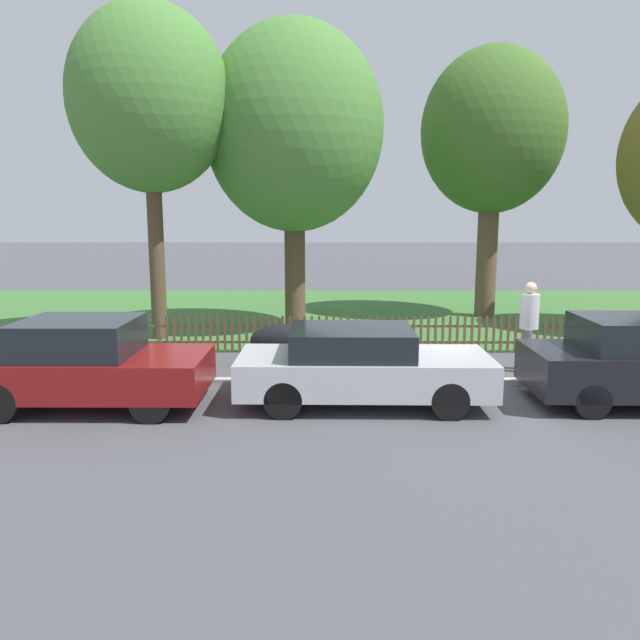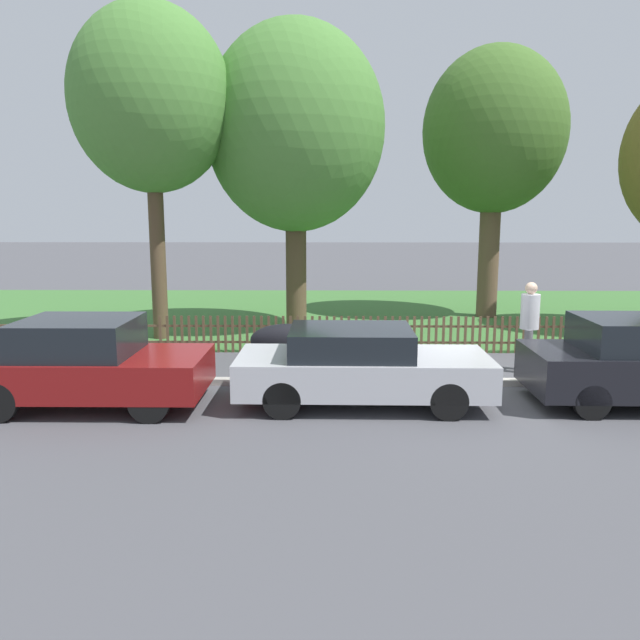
{
  "view_description": "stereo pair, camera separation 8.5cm",
  "coord_description": "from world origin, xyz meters",
  "px_view_note": "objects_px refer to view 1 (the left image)",
  "views": [
    {
      "loc": [
        -2.87,
        -11.44,
        3.23
      ],
      "look_at": [
        -2.95,
        1.01,
        1.1
      ],
      "focal_mm": 35.0,
      "sensor_mm": 36.0,
      "label": 1
    },
    {
      "loc": [
        -2.79,
        -11.43,
        3.23
      ],
      "look_at": [
        -2.95,
        1.01,
        1.1
      ],
      "focal_mm": 35.0,
      "sensor_mm": 36.0,
      "label": 2
    }
  ],
  "objects_px": {
    "parked_car_navy_estate": "(361,365)",
    "covered_motorcycle": "(290,341)",
    "tree_behind_motorcycle": "(294,129)",
    "pedestrian_by_lamp": "(529,321)",
    "parked_car_black_saloon": "(89,363)",
    "tree_nearest_kerb": "(150,100)",
    "tree_mid_park": "(492,133)"
  },
  "relations": [
    {
      "from": "parked_car_navy_estate",
      "to": "tree_nearest_kerb",
      "type": "xyz_separation_m",
      "value": [
        -4.93,
        5.69,
        5.31
      ]
    },
    {
      "from": "parked_car_navy_estate",
      "to": "covered_motorcycle",
      "type": "height_order",
      "value": "parked_car_navy_estate"
    },
    {
      "from": "tree_behind_motorcycle",
      "to": "tree_mid_park",
      "type": "bearing_deg",
      "value": 21.3
    },
    {
      "from": "parked_car_navy_estate",
      "to": "covered_motorcycle",
      "type": "bearing_deg",
      "value": 118.44
    },
    {
      "from": "parked_car_black_saloon",
      "to": "tree_nearest_kerb",
      "type": "relative_size",
      "value": 0.46
    },
    {
      "from": "tree_nearest_kerb",
      "to": "tree_behind_motorcycle",
      "type": "xyz_separation_m",
      "value": [
        3.49,
        1.29,
        -0.53
      ]
    },
    {
      "from": "parked_car_navy_estate",
      "to": "covered_motorcycle",
      "type": "xyz_separation_m",
      "value": [
        -1.34,
        2.53,
        -0.1
      ]
    },
    {
      "from": "parked_car_navy_estate",
      "to": "pedestrian_by_lamp",
      "type": "relative_size",
      "value": 2.3
    },
    {
      "from": "covered_motorcycle",
      "to": "tree_behind_motorcycle",
      "type": "height_order",
      "value": "tree_behind_motorcycle"
    },
    {
      "from": "parked_car_navy_estate",
      "to": "pedestrian_by_lamp",
      "type": "distance_m",
      "value": 4.26
    },
    {
      "from": "parked_car_black_saloon",
      "to": "tree_nearest_kerb",
      "type": "height_order",
      "value": "tree_nearest_kerb"
    },
    {
      "from": "tree_nearest_kerb",
      "to": "tree_mid_park",
      "type": "distance_m",
      "value": 10.07
    },
    {
      "from": "covered_motorcycle",
      "to": "parked_car_navy_estate",
      "type": "bearing_deg",
      "value": -56.82
    },
    {
      "from": "tree_nearest_kerb",
      "to": "tree_mid_park",
      "type": "xyz_separation_m",
      "value": [
        9.4,
        3.6,
        -0.35
      ]
    },
    {
      "from": "covered_motorcycle",
      "to": "tree_nearest_kerb",
      "type": "bearing_deg",
      "value": 144.02
    },
    {
      "from": "covered_motorcycle",
      "to": "tree_behind_motorcycle",
      "type": "bearing_deg",
      "value": 96.62
    },
    {
      "from": "tree_behind_motorcycle",
      "to": "pedestrian_by_lamp",
      "type": "distance_m",
      "value": 8.17
    },
    {
      "from": "tree_mid_park",
      "to": "pedestrian_by_lamp",
      "type": "xyz_separation_m",
      "value": [
        -0.9,
        -7.01,
        -4.59
      ]
    },
    {
      "from": "tree_behind_motorcycle",
      "to": "parked_car_black_saloon",
      "type": "bearing_deg",
      "value": -113.74
    },
    {
      "from": "parked_car_black_saloon",
      "to": "tree_mid_park",
      "type": "distance_m",
      "value": 13.98
    },
    {
      "from": "tree_nearest_kerb",
      "to": "tree_behind_motorcycle",
      "type": "distance_m",
      "value": 3.76
    },
    {
      "from": "tree_nearest_kerb",
      "to": "tree_behind_motorcycle",
      "type": "height_order",
      "value": "tree_nearest_kerb"
    },
    {
      "from": "parked_car_navy_estate",
      "to": "parked_car_black_saloon",
      "type": "bearing_deg",
      "value": -177.29
    },
    {
      "from": "tree_behind_motorcycle",
      "to": "pedestrian_by_lamp",
      "type": "relative_size",
      "value": 4.44
    },
    {
      "from": "parked_car_navy_estate",
      "to": "tree_behind_motorcycle",
      "type": "relative_size",
      "value": 0.52
    },
    {
      "from": "covered_motorcycle",
      "to": "tree_nearest_kerb",
      "type": "xyz_separation_m",
      "value": [
        -3.59,
        3.16,
        5.4
      ]
    },
    {
      "from": "parked_car_black_saloon",
      "to": "parked_car_navy_estate",
      "type": "relative_size",
      "value": 0.9
    },
    {
      "from": "parked_car_black_saloon",
      "to": "covered_motorcycle",
      "type": "bearing_deg",
      "value": 39.61
    },
    {
      "from": "parked_car_navy_estate",
      "to": "pedestrian_by_lamp",
      "type": "xyz_separation_m",
      "value": [
        3.57,
        2.28,
        0.37
      ]
    },
    {
      "from": "tree_nearest_kerb",
      "to": "tree_mid_park",
      "type": "bearing_deg",
      "value": 20.93
    },
    {
      "from": "covered_motorcycle",
      "to": "tree_mid_park",
      "type": "relative_size",
      "value": 0.22
    },
    {
      "from": "tree_mid_park",
      "to": "pedestrian_by_lamp",
      "type": "distance_m",
      "value": 8.42
    }
  ]
}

